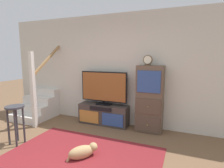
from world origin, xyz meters
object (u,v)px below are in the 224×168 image
Objects in this scene: media_console at (104,114)px; desk_clock at (148,60)px; television at (104,87)px; dog at (83,151)px; bar_stool_near at (15,116)px; side_cabinet at (150,99)px.

desk_clock is (1.07, -0.00, 1.35)m from media_console.
media_console is 1.72m from desk_clock.
television is 1.79m from dog.
desk_clock is 2.89m from bar_stool_near.
side_cabinet is 6.72× the size of desk_clock.
media_console is 1.66× the size of bar_stool_near.
desk_clock is 2.25m from dog.
television is 2.55× the size of dog.
side_cabinet reaches higher than bar_stool_near.
side_cabinet is 2.76m from bar_stool_near.
side_cabinet reaches higher than media_console.
television is 0.80× the size of side_cabinet.
side_cabinet is (1.13, 0.01, 0.49)m from media_console.
desk_clock is (1.07, -0.03, 0.67)m from television.
bar_stool_near is (-2.25, -1.59, -0.19)m from side_cabinet.
side_cabinet is at bearing 0.51° from media_console.
media_console is at bearing -179.49° from side_cabinet.
television is at bearing 90.00° from media_console.
bar_stool_near is (-1.12, -1.60, -0.38)m from television.
television is 1.58× the size of bar_stool_near.
television is 1.26m from desk_clock.
television is at bearing 178.47° from desk_clock.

